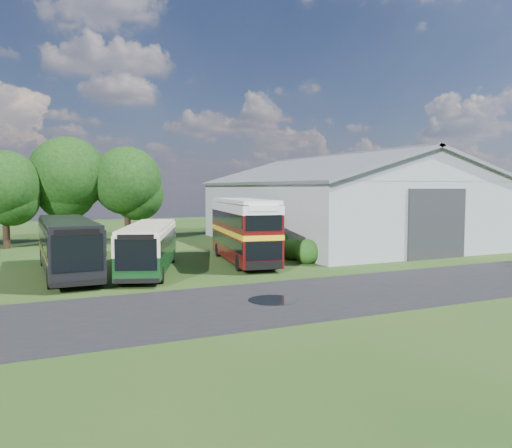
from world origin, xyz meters
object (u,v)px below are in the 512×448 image
storage_shed (340,197)px  bus_dark_single (67,245)px  bus_maroon_double (244,231)px  bus_green_single (149,247)px

storage_shed → bus_dark_single: bearing=-162.0°
bus_maroon_double → bus_dark_single: bearing=-170.3°
bus_green_single → bus_maroon_double: bearing=30.0°
storage_shed → bus_dark_single: (-24.30, -7.92, -2.45)m
storage_shed → bus_green_single: 21.94m
bus_green_single → bus_maroon_double: 6.80m
bus_green_single → bus_dark_single: 4.66m
storage_shed → bus_green_single: (-19.79, -9.08, -2.64)m
storage_shed → bus_maroon_double: bearing=-149.0°
bus_maroon_double → bus_dark_single: size_ratio=0.88×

